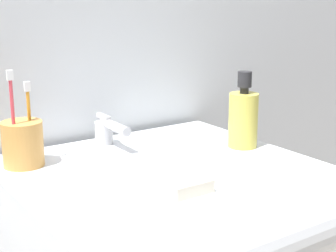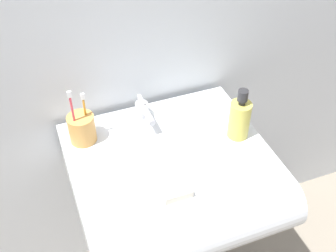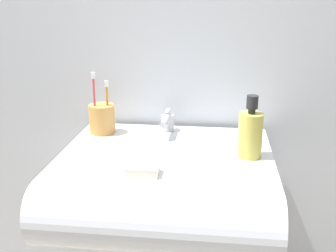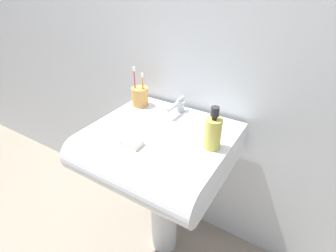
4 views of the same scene
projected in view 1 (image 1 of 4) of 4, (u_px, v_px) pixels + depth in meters
name	position (u px, v px, depth m)	size (l,w,h in m)	color
sink_basin	(172.00, 209.00, 1.05)	(0.61, 0.57, 0.16)	white
faucet	(108.00, 130.00, 1.20)	(0.04, 0.14, 0.07)	#B7B7BC
toothbrush_cup	(23.00, 143.00, 1.06)	(0.08, 0.08, 0.20)	#D19347
soap_bottle	(243.00, 118.00, 1.18)	(0.07, 0.07, 0.18)	gold
bar_soap	(187.00, 186.00, 0.92)	(0.08, 0.06, 0.02)	silver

